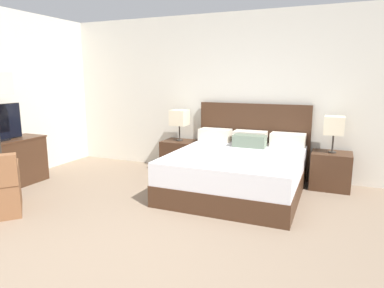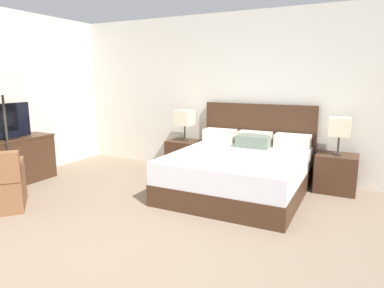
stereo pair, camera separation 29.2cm
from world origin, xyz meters
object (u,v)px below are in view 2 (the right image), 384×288
nightstand_right (336,173)px  dresser (14,160)px  bed (239,170)px  nightstand_left (185,156)px  table_lamp_left (185,118)px  table_lamp_right (340,127)px  floor_lamp (2,92)px  tv (7,122)px

nightstand_right → dresser: dresser is taller
bed → dresser: 3.41m
nightstand_left → table_lamp_left: bearing=90.0°
table_lamp_left → table_lamp_right: (2.44, 0.00, 0.00)m
bed → floor_lamp: floor_lamp is taller
table_lamp_left → table_lamp_right: bearing=0.0°
table_lamp_left → table_lamp_right: size_ratio=1.00×
nightstand_right → tv: 4.85m
bed → table_lamp_left: bearing=151.4°
floor_lamp → bed: bearing=25.4°
table_lamp_left → table_lamp_right: same height
tv → floor_lamp: bearing=-38.5°
dresser → nightstand_right: bearing=22.4°
dresser → tv: (0.00, -0.05, 0.60)m
nightstand_right → tv: (-4.42, -1.87, 0.70)m
nightstand_right → dresser: size_ratio=0.46×
table_lamp_right → dresser: size_ratio=0.44×
nightstand_left → dresser: 2.69m
tv → bed: bearing=20.7°
bed → nightstand_right: (1.22, 0.66, -0.05)m
nightstand_right → table_lamp_left: size_ratio=1.05×
nightstand_left → floor_lamp: bearing=-130.0°
table_lamp_right → dresser: (-4.42, -1.82, -0.56)m
nightstand_left → dresser: bearing=-137.5°
nightstand_left → tv: 2.81m
table_lamp_left → tv: 2.73m
nightstand_left → tv: size_ratio=0.74×
bed → nightstand_right: size_ratio=3.52×
nightstand_left → table_lamp_left: size_ratio=1.05×
bed → nightstand_left: size_ratio=3.52×
dresser → floor_lamp: bearing=-44.9°
table_lamp_left → floor_lamp: size_ratio=0.31×
nightstand_left → dresser: dresser is taller
nightstand_left → table_lamp_left: 0.66m
nightstand_left → dresser: (-1.98, -1.82, 0.10)m
bed → nightstand_right: bearing=28.5°
nightstand_right → dresser: (-4.42, -1.82, 0.10)m
table_lamp_right → nightstand_right: bearing=-90.0°
table_lamp_right → dresser: bearing=-157.6°
nightstand_left → bed: bearing=-28.5°
dresser → nightstand_left: bearing=42.5°
table_lamp_right → table_lamp_left: bearing=180.0°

